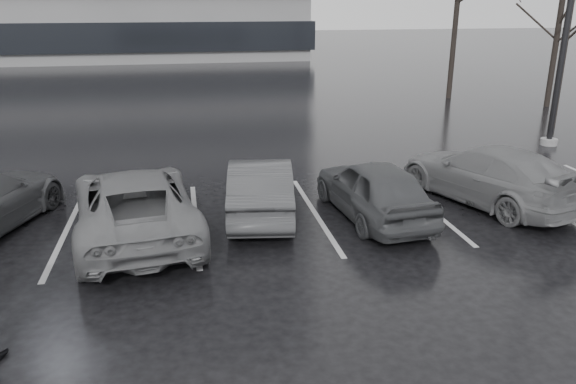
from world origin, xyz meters
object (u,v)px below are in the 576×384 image
(lamp_post, at_px, (570,4))
(car_main, at_px, (374,189))
(car_west_a, at_px, (260,187))
(car_east, at_px, (488,174))
(tree_east, at_px, (568,21))
(tree_north, at_px, (457,10))
(tree_ne, at_px, (558,29))
(car_west_b, at_px, (135,203))

(lamp_post, bearing_deg, car_main, -147.04)
(car_main, xyz_separation_m, lamp_post, (8.19, 5.31, 3.95))
(car_west_a, relative_size, car_east, 0.83)
(car_main, height_order, car_east, car_east)
(tree_east, distance_m, tree_north, 7.08)
(tree_ne, bearing_deg, tree_east, -122.01)
(car_west_a, relative_size, car_west_b, 0.78)
(car_main, height_order, tree_north, tree_north)
(tree_ne, height_order, tree_north, tree_north)
(car_main, bearing_deg, car_east, -177.26)
(car_west_a, bearing_deg, lamp_post, -148.97)
(car_main, height_order, car_west_a, car_main)
(car_main, distance_m, tree_north, 17.89)
(car_east, relative_size, tree_north, 0.57)
(car_west_b, xyz_separation_m, tree_ne, (17.95, 12.02, 2.78))
(car_west_a, distance_m, tree_north, 18.79)
(car_east, height_order, tree_east, tree_east)
(car_west_a, bearing_deg, tree_east, -142.45)
(lamp_post, distance_m, tree_ne, 8.08)
(car_main, distance_m, car_east, 3.16)
(car_main, distance_m, car_west_a, 2.62)
(car_west_b, bearing_deg, tree_ne, -154.07)
(car_west_a, xyz_separation_m, tree_north, (11.67, 14.29, 3.58))
(car_west_a, xyz_separation_m, lamp_post, (10.72, 4.64, 3.97))
(car_main, bearing_deg, car_west_a, -20.95)
(car_main, bearing_deg, car_west_b, -5.38)
(car_west_b, distance_m, tree_north, 21.14)
(car_main, xyz_separation_m, car_west_a, (-2.53, 0.67, -0.02))
(tree_north, bearing_deg, lamp_post, -95.62)
(car_west_a, height_order, lamp_post, lamp_post)
(car_main, height_order, lamp_post, lamp_post)
(tree_east, xyz_separation_m, tree_ne, (2.50, 4.00, -0.50))
(car_west_a, distance_m, tree_ne, 19.12)
(tree_east, bearing_deg, tree_north, 98.13)
(car_west_a, bearing_deg, tree_north, -121.60)
(car_west_b, height_order, car_east, car_west_b)
(lamp_post, bearing_deg, car_east, -136.38)
(car_west_a, xyz_separation_m, car_east, (5.65, -0.19, 0.04))
(car_west_b, distance_m, tree_east, 17.71)
(lamp_post, bearing_deg, tree_ne, 56.21)
(tree_north, bearing_deg, car_main, -121.42)
(tree_north, bearing_deg, car_east, -112.57)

